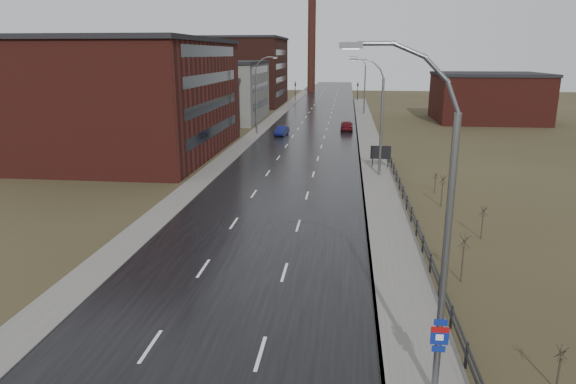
% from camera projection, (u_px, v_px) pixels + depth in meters
% --- Properties ---
extents(road, '(14.00, 300.00, 0.06)m').
position_uv_depth(road, '(308.00, 137.00, 74.61)').
color(road, black).
rests_on(road, ground).
extents(sidewalk_right, '(3.20, 180.00, 0.18)m').
position_uv_depth(sidewalk_right, '(377.00, 178.00, 49.67)').
color(sidewalk_right, '#595651').
rests_on(sidewalk_right, ground).
extents(curb_right, '(0.16, 180.00, 0.18)m').
position_uv_depth(curb_right, '(362.00, 178.00, 49.84)').
color(curb_right, slate).
rests_on(curb_right, ground).
extents(sidewalk_left, '(2.40, 260.00, 0.12)m').
position_uv_depth(sidewalk_left, '(253.00, 136.00, 75.51)').
color(sidewalk_left, '#595651').
rests_on(sidewalk_left, ground).
extents(warehouse_near, '(22.44, 28.56, 13.50)m').
position_uv_depth(warehouse_near, '(123.00, 97.00, 60.78)').
color(warehouse_near, '#471914').
rests_on(warehouse_near, ground).
extents(warehouse_mid, '(16.32, 20.40, 10.50)m').
position_uv_depth(warehouse_mid, '(217.00, 91.00, 92.49)').
color(warehouse_mid, slate).
rests_on(warehouse_mid, ground).
extents(warehouse_far, '(26.52, 24.48, 15.50)m').
position_uv_depth(warehouse_far, '(227.00, 71.00, 121.17)').
color(warehouse_far, '#331611').
rests_on(warehouse_far, ground).
extents(building_right, '(18.36, 16.32, 8.50)m').
position_uv_depth(building_right, '(488.00, 97.00, 91.28)').
color(building_right, '#471914').
rests_on(building_right, ground).
extents(smokestack, '(2.70, 2.70, 30.70)m').
position_uv_depth(smokestack, '(312.00, 41.00, 157.57)').
color(smokestack, '#331611').
rests_on(smokestack, ground).
extents(streetlight_main, '(3.91, 0.29, 12.11)m').
position_uv_depth(streetlight_main, '(437.00, 236.00, 16.47)').
color(streetlight_main, slate).
rests_on(streetlight_main, ground).
extents(streetlight_right_mid, '(3.36, 0.28, 11.35)m').
position_uv_depth(streetlight_right_mid, '(379.00, 117.00, 49.15)').
color(streetlight_right_mid, slate).
rests_on(streetlight_right_mid, ground).
extents(streetlight_left, '(3.36, 0.28, 11.35)m').
position_uv_depth(streetlight_left, '(258.00, 95.00, 75.86)').
color(streetlight_left, slate).
rests_on(streetlight_left, ground).
extents(streetlight_right_far, '(3.36, 0.28, 11.35)m').
position_uv_depth(streetlight_right_far, '(363.00, 85.00, 100.94)').
color(streetlight_right_far, slate).
rests_on(streetlight_right_far, ground).
extents(guardrail, '(0.10, 53.05, 1.10)m').
position_uv_depth(guardrail, '(418.00, 229.00, 33.32)').
color(guardrail, black).
rests_on(guardrail, ground).
extents(shrub_b, '(0.43, 0.45, 1.76)m').
position_uv_depth(shrub_b, '(559.00, 367.00, 18.25)').
color(shrub_b, '#382D23').
rests_on(shrub_b, ground).
extents(shrub_c, '(0.63, 0.66, 2.66)m').
position_uv_depth(shrub_c, '(463.00, 257.00, 26.93)').
color(shrub_c, '#382D23').
rests_on(shrub_c, ground).
extents(shrub_d, '(0.53, 0.56, 2.23)m').
position_uv_depth(shrub_d, '(482.00, 222.00, 33.28)').
color(shrub_d, '#382D23').
rests_on(shrub_d, ground).
extents(shrub_e, '(0.61, 0.64, 2.58)m').
position_uv_depth(shrub_e, '(442.00, 190.00, 40.29)').
color(shrub_e, '#382D23').
rests_on(shrub_e, ground).
extents(shrub_f, '(0.44, 0.46, 1.84)m').
position_uv_depth(shrub_f, '(435.00, 182.00, 44.36)').
color(shrub_f, '#382D23').
rests_on(shrub_f, ground).
extents(billboard, '(2.11, 0.17, 2.45)m').
position_uv_depth(billboard, '(381.00, 153.00, 53.66)').
color(billboard, black).
rests_on(billboard, ground).
extents(traffic_light_left, '(0.58, 2.73, 5.30)m').
position_uv_depth(traffic_light_left, '(295.00, 82.00, 131.85)').
color(traffic_light_left, black).
rests_on(traffic_light_left, ground).
extents(traffic_light_right, '(0.58, 2.73, 5.30)m').
position_uv_depth(traffic_light_right, '(358.00, 83.00, 130.09)').
color(traffic_light_right, black).
rests_on(traffic_light_right, ground).
extents(car_near, '(1.93, 4.28, 1.36)m').
position_uv_depth(car_near, '(282.00, 131.00, 75.67)').
color(car_near, '#0E1348').
rests_on(car_near, ground).
extents(car_far, '(1.93, 4.77, 1.62)m').
position_uv_depth(car_far, '(347.00, 126.00, 80.22)').
color(car_far, '#520D14').
rests_on(car_far, ground).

